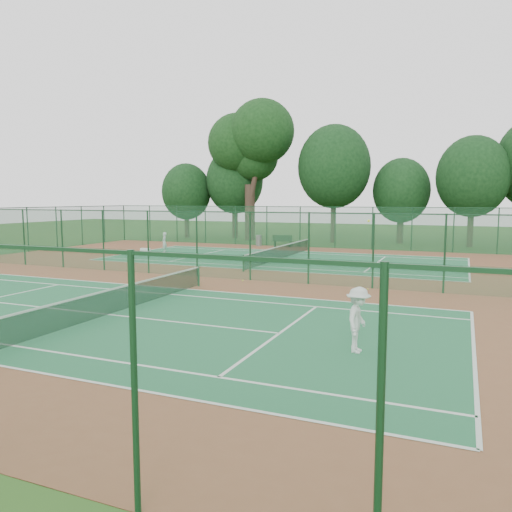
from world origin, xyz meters
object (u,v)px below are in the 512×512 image
at_px(trash_bin, 259,240).
at_px(big_tree, 251,142).
at_px(player_far, 164,242).
at_px(kit_bag, 145,250).
at_px(bench, 283,241).
at_px(player_near, 358,320).

bearing_deg(trash_bin, big_tree, 118.81).
xyz_separation_m(player_far, kit_bag, (-1.53, -0.37, -0.63)).
height_order(player_far, kit_bag, player_far).
relative_size(trash_bin, bench, 0.54).
xyz_separation_m(player_near, player_far, (-18.92, 19.74, -0.12)).
relative_size(player_near, bench, 1.02).
xyz_separation_m(bench, big_tree, (-5.57, 6.25, 9.22)).
height_order(player_near, trash_bin, player_near).
xyz_separation_m(player_far, big_tree, (1.59, 13.48, 8.98)).
relative_size(player_near, trash_bin, 1.87).
bearing_deg(big_tree, player_near, -62.45).
relative_size(player_far, kit_bag, 2.03).
bearing_deg(big_tree, trash_bin, -61.19).
xyz_separation_m(player_far, bench, (7.16, 7.23, -0.24)).
bearing_deg(bench, player_far, -143.36).
bearing_deg(player_far, kit_bag, -95.49).
height_order(player_far, big_tree, big_tree).
distance_m(player_far, bench, 10.18).
relative_size(player_far, trash_bin, 1.61).
bearing_deg(player_far, trash_bin, 128.96).
bearing_deg(player_far, big_tree, 154.37).
relative_size(trash_bin, kit_bag, 1.26).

